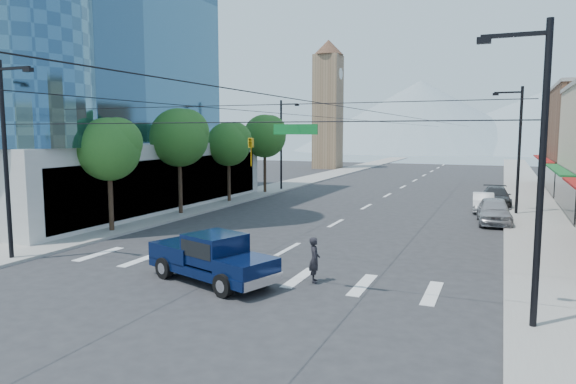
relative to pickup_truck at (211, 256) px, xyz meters
The scene contains 19 objects.
ground 1.23m from the pickup_truck, 28.97° to the left, with size 160.00×160.00×0.00m, color #28282B.
sidewalk_left 41.92m from the pickup_truck, 105.78° to the left, with size 4.00×120.00×0.15m, color gray.
sidewalk_right 42.27m from the pickup_truck, 72.65° to the left, with size 4.00×120.00×0.15m, color gray.
office_tower 32.25m from the pickup_truck, 151.07° to the left, with size 29.50×27.00×30.00m.
clock_tower 65.05m from the pickup_truck, 104.31° to the left, with size 4.80×4.80×20.40m.
mountain_left 151.35m from the pickup_truck, 95.47° to the left, with size 80.00×80.00×22.00m, color gray.
mountain_right 161.85m from the pickup_truck, 82.68° to the left, with size 90.00×90.00×18.00m, color gray.
tree_near 12.91m from the pickup_truck, 148.43° to the left, with size 3.65×3.64×6.71m.
tree_midnear 17.63m from the pickup_truck, 127.92° to the left, with size 4.09×4.09×7.52m.
tree_midfar 23.30m from the pickup_truck, 117.12° to the left, with size 3.65×3.64×6.71m.
tree_far 29.72m from the pickup_truck, 110.88° to the left, with size 4.09×4.09×7.52m.
signal_rig 3.78m from the pickup_truck, 39.88° to the right, with size 21.80×0.20×9.00m.
lamp_pole_nw 32.20m from the pickup_truck, 108.35° to the left, with size 2.00×0.25×9.00m.
lamp_pole_ne 25.32m from the pickup_truck, 63.22° to the left, with size 2.00×0.25×9.00m.
pickup_truck is the anchor object (origin of this frame).
pedestrian 4.04m from the pickup_truck, 22.26° to the left, with size 0.65×0.43×1.79m, color black.
parked_car_near 20.68m from the pickup_truck, 61.07° to the left, with size 2.00×4.96×1.69m, color #9D9CA1.
parked_car_mid 24.98m from the pickup_truck, 68.45° to the left, with size 1.47×4.22×1.39m, color silver.
parked_car_far 28.46m from the pickup_truck, 69.42° to the left, with size 2.13×5.24×1.52m, color #2F2F31.
Camera 1 is at (9.75, -17.29, 5.86)m, focal length 32.00 mm.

